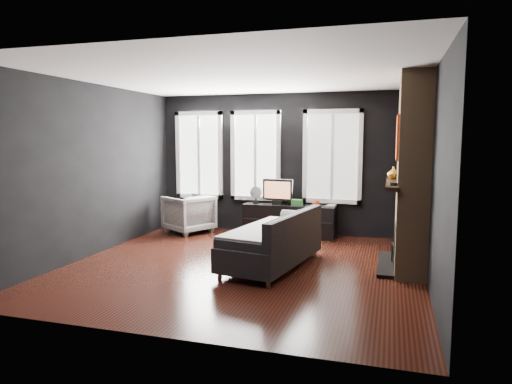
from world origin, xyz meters
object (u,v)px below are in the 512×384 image
(mantel_vase, at_px, (393,173))
(monitor, at_px, (278,190))
(mug, at_px, (316,203))
(sofa, at_px, (272,239))
(book, at_px, (327,200))
(armchair, at_px, (189,212))
(media_console, at_px, (290,220))

(mantel_vase, bearing_deg, monitor, 150.32)
(monitor, xyz_separation_m, mug, (0.75, -0.08, -0.20))
(sofa, xyz_separation_m, monitor, (-0.44, 2.17, 0.46))
(monitor, bearing_deg, mug, -0.12)
(monitor, xyz_separation_m, mantel_vase, (2.09, -1.19, 0.45))
(monitor, bearing_deg, book, 9.07)
(mantel_vase, bearing_deg, armchair, 166.74)
(mug, distance_m, book, 0.23)
(mug, bearing_deg, armchair, -175.10)
(monitor, relative_size, mantel_vase, 3.21)
(sofa, relative_size, armchair, 2.33)
(monitor, relative_size, mug, 4.69)
(sofa, relative_size, mantel_vase, 10.15)
(armchair, height_order, media_console, armchair)
(media_console, bearing_deg, book, 5.67)
(media_console, distance_m, mantel_vase, 2.43)
(mantel_vase, bearing_deg, sofa, -149.39)
(sofa, bearing_deg, media_console, 105.57)
(armchair, relative_size, book, 3.98)
(armchair, relative_size, media_console, 0.47)
(sofa, distance_m, armchair, 2.87)
(book, bearing_deg, monitor, -177.04)
(book, bearing_deg, media_console, -175.71)
(sofa, height_order, armchair, sofa)
(sofa, xyz_separation_m, armchair, (-2.17, 1.88, -0.00))
(armchair, relative_size, mug, 6.36)
(media_console, height_order, mug, mug)
(armchair, bearing_deg, mantel_vase, 106.56)
(sofa, distance_m, book, 2.29)
(monitor, relative_size, book, 2.94)
(book, bearing_deg, mantel_vase, -47.04)
(media_console, height_order, book, book)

